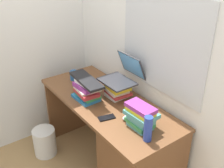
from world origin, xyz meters
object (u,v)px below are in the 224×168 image
at_px(water_bottle, 148,129).
at_px(mug, 74,75).
at_px(book_stack_side, 141,116).
at_px(laptop, 123,75).
at_px(desk, 130,156).
at_px(book_stack_keyboard_riser, 87,91).
at_px(keyboard, 86,80).
at_px(computer_mouse, 128,117).
at_px(wastebasket, 45,142).
at_px(cell_phone, 107,118).
at_px(book_stack_tall, 117,90).

bearing_deg(water_bottle, mug, 177.90).
distance_m(book_stack_side, laptop, 0.52).
height_order(desk, water_bottle, water_bottle).
bearing_deg(book_stack_keyboard_riser, book_stack_side, 10.73).
bearing_deg(desk, keyboard, -169.21).
xyz_separation_m(book_stack_keyboard_riser, computer_mouse, (0.47, 0.10, -0.07)).
height_order(laptop, keyboard, laptop).
height_order(book_stack_side, wastebasket, book_stack_side).
bearing_deg(computer_mouse, cell_phone, -130.66).
bearing_deg(book_stack_tall, laptop, 93.76).
distance_m(book_stack_keyboard_riser, wastebasket, 0.87).
bearing_deg(book_stack_keyboard_riser, water_bottle, 3.79).
relative_size(book_stack_keyboard_riser, water_bottle, 1.28).
bearing_deg(keyboard, laptop, 70.82).
xyz_separation_m(book_stack_keyboard_riser, laptop, (0.13, 0.30, 0.12)).
bearing_deg(water_bottle, wastebasket, -162.64).
bearing_deg(book_stack_side, laptop, 157.74).
xyz_separation_m(book_stack_tall, keyboard, (-0.14, -0.24, 0.12)).
xyz_separation_m(book_stack_keyboard_riser, mug, (-0.41, 0.09, -0.04)).
distance_m(laptop, mug, 0.60).
distance_m(cell_phone, wastebasket, 1.02).
height_order(desk, book_stack_tall, book_stack_tall).
bearing_deg(book_stack_tall, mug, -164.67).
xyz_separation_m(desk, wastebasket, (-0.92, -0.41, -0.27)).
relative_size(book_stack_keyboard_riser, keyboard, 0.61).
distance_m(laptop, computer_mouse, 0.44).
height_order(book_stack_tall, laptop, laptop).
xyz_separation_m(book_stack_tall, book_stack_side, (0.46, -0.13, 0.03)).
bearing_deg(wastebasket, mug, 90.42).
distance_m(laptop, wastebasket, 1.16).
distance_m(laptop, cell_phone, 0.45).
distance_m(book_stack_tall, cell_phone, 0.36).
relative_size(laptop, water_bottle, 1.66).
distance_m(computer_mouse, mug, 0.87).
bearing_deg(water_bottle, cell_phone, -168.37).
distance_m(water_bottle, wastebasket, 1.41).
height_order(book_stack_side, keyboard, keyboard).
bearing_deg(wastebasket, cell_phone, 20.21).
height_order(desk, book_stack_keyboard_riser, book_stack_keyboard_riser).
height_order(keyboard, wastebasket, keyboard).
height_order(book_stack_tall, book_stack_side, book_stack_side).
height_order(book_stack_side, mug, book_stack_side).
bearing_deg(book_stack_side, desk, -170.14).
bearing_deg(wastebasket, computer_mouse, 25.21).
xyz_separation_m(book_stack_tall, mug, (-0.54, -0.15, -0.03)).
bearing_deg(cell_phone, desk, 53.03).
xyz_separation_m(desk, book_stack_tall, (-0.38, 0.14, 0.43)).
bearing_deg(desk, cell_phone, -141.12).
distance_m(book_stack_keyboard_riser, book_stack_side, 0.61).
height_order(book_stack_keyboard_riser, cell_phone, book_stack_keyboard_riser).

